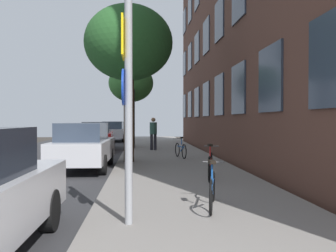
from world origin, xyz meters
TOP-DOWN VIEW (x-y plane):
  - ground_plane at (-2.40, 15.00)m, footprint 41.80×41.80m
  - road_asphalt at (-4.50, 15.00)m, footprint 7.00×38.00m
  - sidewalk at (1.10, 15.00)m, footprint 4.20×38.00m
  - sign_post at (-0.31, 4.31)m, footprint 0.16×0.60m
  - traffic_light at (-0.58, 19.27)m, footprint 0.43×0.24m
  - tree_near at (-0.55, 12.62)m, footprint 3.40×3.40m
  - tree_far at (-0.67, 20.74)m, footprint 2.74×2.74m
  - bicycle_0 at (1.20, 5.19)m, footprint 0.55×1.61m
  - bicycle_1 at (1.79, 8.32)m, footprint 0.58×1.73m
  - bicycle_2 at (1.62, 13.91)m, footprint 0.47×1.56m
  - pedestrian_0 at (0.60, 17.97)m, footprint 0.49×0.49m
  - car_1 at (-2.06, 11.28)m, footprint 1.82×4.15m
  - car_2 at (-2.60, 19.61)m, footprint 1.94×4.55m
  - car_3 at (-2.27, 27.94)m, footprint 1.98×4.34m

SIDE VIEW (x-z plane):
  - ground_plane at x=-2.40m, z-range 0.00..0.00m
  - road_asphalt at x=-4.50m, z-range 0.00..0.01m
  - sidewalk at x=1.10m, z-range 0.00..0.12m
  - bicycle_0 at x=1.20m, z-range 0.02..0.91m
  - bicycle_2 at x=1.62m, z-range 0.02..0.92m
  - bicycle_1 at x=1.79m, z-range 0.01..0.99m
  - car_1 at x=-2.06m, z-range 0.03..1.65m
  - car_2 at x=-2.60m, z-range 0.03..1.65m
  - car_3 at x=-2.27m, z-range 0.03..1.65m
  - pedestrian_0 at x=0.60m, z-range 0.24..2.00m
  - sign_post at x=-0.31m, z-range 0.33..3.88m
  - traffic_light at x=-0.58m, z-range 0.75..4.13m
  - tree_far at x=-0.67m, z-range 1.45..6.51m
  - tree_near at x=-0.55m, z-range 1.65..7.68m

